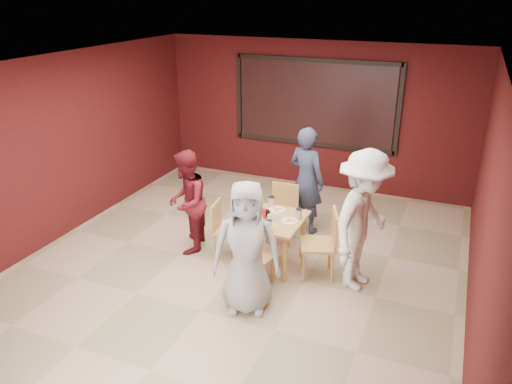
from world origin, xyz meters
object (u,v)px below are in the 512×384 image
at_px(chair_back, 283,209).
at_px(chair_right, 324,240).
at_px(chair_front, 252,257).
at_px(chair_left, 223,226).
at_px(dining_table, 270,223).
at_px(diner_left, 187,202).
at_px(diner_right, 363,221).
at_px(diner_front, 247,248).
at_px(diner_back, 306,180).

distance_m(chair_back, chair_right, 1.21).
distance_m(chair_front, chair_left, 1.00).
bearing_deg(dining_table, diner_left, -176.72).
height_order(chair_right, diner_right, diner_right).
height_order(diner_front, diner_back, diner_back).
bearing_deg(chair_left, dining_table, 0.94).
bearing_deg(chair_front, chair_left, 138.05).
height_order(dining_table, chair_back, chair_back).
distance_m(diner_front, diner_left, 1.74).
relative_size(dining_table, diner_back, 0.54).
relative_size(chair_left, diner_left, 0.53).
height_order(diner_front, diner_right, diner_right).
xyz_separation_m(chair_right, diner_left, (-2.07, -0.05, 0.23)).
bearing_deg(diner_right, chair_back, 70.94).
height_order(chair_left, diner_right, diner_right).
relative_size(chair_left, diner_front, 0.49).
relative_size(chair_front, diner_back, 0.49).
bearing_deg(diner_left, diner_back, 115.10).
bearing_deg(dining_table, diner_front, -83.10).
relative_size(chair_right, diner_right, 0.51).
relative_size(diner_front, diner_right, 0.89).
xyz_separation_m(chair_back, diner_left, (-1.18, -0.87, 0.27)).
xyz_separation_m(chair_back, diner_right, (1.38, -0.86, 0.44)).
height_order(diner_front, diner_left, diner_front).
xyz_separation_m(diner_left, diner_right, (2.56, 0.02, 0.17)).
height_order(chair_front, diner_right, diner_right).
height_order(chair_front, diner_back, diner_back).
bearing_deg(chair_right, chair_front, -139.49).
relative_size(chair_back, chair_right, 0.92).
bearing_deg(diner_front, chair_front, 85.23).
bearing_deg(diner_front, diner_left, 125.01).
bearing_deg(dining_table, chair_right, -1.91).
bearing_deg(diner_right, chair_left, 101.57).
bearing_deg(diner_right, chair_front, 129.25).
xyz_separation_m(diner_front, diner_back, (0.00, 2.33, 0.03)).
relative_size(chair_back, diner_right, 0.47).
distance_m(dining_table, diner_front, 1.12).
xyz_separation_m(chair_back, chair_right, (0.89, -0.83, 0.04)).
xyz_separation_m(dining_table, diner_back, (0.14, 1.23, 0.23)).
distance_m(dining_table, diner_back, 1.26).
height_order(chair_front, chair_back, chair_back).
height_order(chair_front, diner_front, diner_front).
relative_size(chair_front, chair_right, 0.87).
relative_size(chair_right, diner_back, 0.56).
xyz_separation_m(dining_table, diner_right, (1.29, -0.06, 0.30)).
distance_m(chair_left, chair_right, 1.51).
height_order(dining_table, diner_right, diner_right).
distance_m(chair_back, diner_back, 0.61).
relative_size(chair_front, diner_left, 0.54).
bearing_deg(diner_front, diner_right, 23.08).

